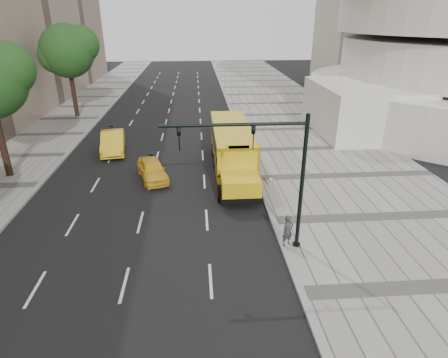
{
  "coord_description": "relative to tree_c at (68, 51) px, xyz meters",
  "views": [
    {
      "loc": [
        2.13,
        -22.4,
        10.03
      ],
      "look_at": [
        3.5,
        -4.0,
        1.9
      ],
      "focal_mm": 30.0,
      "sensor_mm": 36.0,
      "label": 1
    }
  ],
  "objects": [
    {
      "name": "sidewalk_museum",
      "position": [
        22.4,
        -17.64,
        -6.68
      ],
      "size": [
        12.0,
        140.0,
        0.15
      ],
      "primitive_type": "cube",
      "color": "#989690",
      "rests_on": "ground"
    },
    {
      "name": "pedestrian",
      "position": [
        16.55,
        -25.54,
        -5.83
      ],
      "size": [
        0.67,
        0.57,
        1.55
      ],
      "primitive_type": "imported",
      "rotation": [
        0.0,
        0.0,
        0.42
      ],
      "color": "#2F3437",
      "rests_on": "sidewalk_museum"
    },
    {
      "name": "curb_far",
      "position": [
        2.4,
        -17.64,
        -6.68
      ],
      "size": [
        0.3,
        140.0,
        0.15
      ],
      "primitive_type": "cube",
      "color": "gray",
      "rests_on": "ground"
    },
    {
      "name": "tree_c",
      "position": [
        0.0,
        0.0,
        0.0
      ],
      "size": [
        5.86,
        5.21,
        9.32
      ],
      "color": "black",
      "rests_on": "ground"
    },
    {
      "name": "taxi_near",
      "position": [
        9.51,
        -16.99,
        -6.08
      ],
      "size": [
        2.65,
        4.22,
        1.34
      ],
      "primitive_type": "imported",
      "rotation": [
        0.0,
        0.0,
        0.29
      ],
      "color": "yellow",
      "rests_on": "ground"
    },
    {
      "name": "taxi_far",
      "position": [
        5.87,
        -11.28,
        -5.95
      ],
      "size": [
        2.44,
        5.1,
        1.61
      ],
      "primitive_type": "imported",
      "rotation": [
        0.0,
        0.0,
        0.15
      ],
      "color": "yellow",
      "rests_on": "ground"
    },
    {
      "name": "ground",
      "position": [
        10.4,
        -17.64,
        -6.75
      ],
      "size": [
        140.0,
        140.0,
        0.0
      ],
      "primitive_type": "plane",
      "color": "black",
      "rests_on": "ground"
    },
    {
      "name": "traffic_signal",
      "position": [
        15.59,
        -25.58,
        -2.66
      ],
      "size": [
        6.18,
        0.36,
        6.4
      ],
      "color": "black",
      "rests_on": "ground"
    },
    {
      "name": "curb_museum",
      "position": [
        16.4,
        -17.64,
        -6.68
      ],
      "size": [
        0.3,
        140.0,
        0.15
      ],
      "primitive_type": "cube",
      "color": "gray",
      "rests_on": "ground"
    },
    {
      "name": "school_bus",
      "position": [
        14.9,
        -15.57,
        -4.99
      ],
      "size": [
        2.96,
        11.56,
        3.19
      ],
      "color": "gold",
      "rests_on": "ground"
    }
  ]
}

